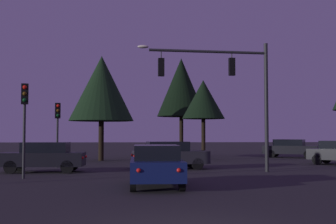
{
  "coord_description": "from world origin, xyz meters",
  "views": [
    {
      "loc": [
        -1.0,
        -8.54,
        1.88
      ],
      "look_at": [
        0.96,
        16.7,
        3.19
      ],
      "focal_mm": 47.71,
      "sensor_mm": 36.0,
      "label": 1
    }
  ],
  "objects": [
    {
      "name": "traffic_light_corner_right",
      "position": [
        -5.41,
        17.81,
        2.68
      ],
      "size": [
        0.36,
        0.38,
        3.75
      ],
      "color": "#232326",
      "rests_on": "ground"
    },
    {
      "name": "traffic_light_corner_left",
      "position": [
        -5.74,
        11.27,
        2.93
      ],
      "size": [
        0.34,
        0.37,
        4.13
      ],
      "color": "#232326",
      "rests_on": "ground"
    },
    {
      "name": "car_crossing_left",
      "position": [
        -5.54,
        14.53,
        0.79
      ],
      "size": [
        4.27,
        1.84,
        1.52
      ],
      "color": "black",
      "rests_on": "ground"
    },
    {
      "name": "traffic_signal_mast_arm",
      "position": [
        3.88,
        13.81,
        4.61
      ],
      "size": [
        6.76,
        0.73,
        6.64
      ],
      "color": "#232326",
      "rests_on": "ground"
    },
    {
      "name": "tree_right_cluster",
      "position": [
        -3.37,
        24.7,
        5.34
      ],
      "size": [
        4.78,
        4.78,
        7.78
      ],
      "color": "black",
      "rests_on": "ground"
    },
    {
      "name": "car_nearside_lane",
      "position": [
        -0.17,
        7.7,
        0.79
      ],
      "size": [
        1.86,
        4.16,
        1.52
      ],
      "color": "#0F1947",
      "rests_on": "ground"
    },
    {
      "name": "car_parked_lot",
      "position": [
        12.13,
        27.97,
        0.8
      ],
      "size": [
        4.76,
        3.8,
        1.52
      ],
      "color": "black",
      "rests_on": "ground"
    },
    {
      "name": "tree_behind_sign",
      "position": [
        4.32,
        25.12,
        4.58
      ],
      "size": [
        3.27,
        3.27,
        6.09
      ],
      "color": "black",
      "rests_on": "ground"
    },
    {
      "name": "car_crossing_right",
      "position": [
        1.01,
        16.18,
        0.79
      ],
      "size": [
        4.31,
        2.23,
        1.52
      ],
      "color": "#232328",
      "rests_on": "ground"
    },
    {
      "name": "ground_plane",
      "position": [
        0.0,
        24.5,
        0.0
      ],
      "size": [
        168.0,
        168.0,
        0.0
      ],
      "primitive_type": "plane",
      "color": "#262326",
      "rests_on": "ground"
    },
    {
      "name": "tree_left_far",
      "position": [
        3.24,
        30.83,
        6.13
      ],
      "size": [
        4.32,
        4.32,
        8.75
      ],
      "color": "black",
      "rests_on": "ground"
    }
  ]
}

